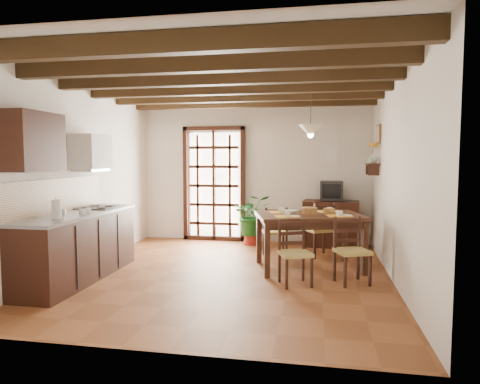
% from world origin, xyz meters
% --- Properties ---
extents(ground_plane, '(5.00, 5.00, 0.00)m').
position_xyz_m(ground_plane, '(0.00, 0.00, 0.00)').
color(ground_plane, brown).
extents(room_shell, '(4.52, 5.02, 2.81)m').
position_xyz_m(room_shell, '(0.00, 0.00, 1.82)').
color(room_shell, silver).
rests_on(room_shell, ground_plane).
extents(ceiling_beams, '(4.50, 4.34, 0.20)m').
position_xyz_m(ceiling_beams, '(0.00, 0.00, 2.69)').
color(ceiling_beams, black).
rests_on(ceiling_beams, room_shell).
extents(french_door, '(1.26, 0.11, 2.32)m').
position_xyz_m(french_door, '(-0.80, 2.45, 1.18)').
color(french_door, white).
rests_on(french_door, ground_plane).
extents(kitchen_counter, '(0.64, 2.25, 1.38)m').
position_xyz_m(kitchen_counter, '(-1.96, -0.60, 0.47)').
color(kitchen_counter, black).
rests_on(kitchen_counter, ground_plane).
extents(upper_cabinet, '(0.35, 0.80, 0.70)m').
position_xyz_m(upper_cabinet, '(-2.08, -1.30, 1.85)').
color(upper_cabinet, black).
rests_on(upper_cabinet, room_shell).
extents(range_hood, '(0.38, 0.60, 0.54)m').
position_xyz_m(range_hood, '(-2.05, -0.05, 1.73)').
color(range_hood, white).
rests_on(range_hood, room_shell).
extents(counter_items, '(0.50, 1.43, 0.25)m').
position_xyz_m(counter_items, '(-1.95, -0.51, 0.96)').
color(counter_items, black).
rests_on(counter_items, kitchen_counter).
extents(dining_table, '(1.73, 1.34, 0.83)m').
position_xyz_m(dining_table, '(1.12, 0.53, 0.72)').
color(dining_table, '#371E12').
rests_on(dining_table, ground_plane).
extents(chair_near_left, '(0.50, 0.49, 0.84)m').
position_xyz_m(chair_near_left, '(0.96, -0.33, 0.26)').
color(chair_near_left, tan).
rests_on(chair_near_left, ground_plane).
extents(chair_near_right, '(0.52, 0.51, 0.87)m').
position_xyz_m(chair_near_right, '(1.70, -0.13, 0.27)').
color(chair_near_right, tan).
rests_on(chair_near_right, ground_plane).
extents(chair_far_left, '(0.47, 0.46, 0.85)m').
position_xyz_m(chair_far_left, '(0.55, 1.18, 0.27)').
color(chair_far_left, tan).
rests_on(chair_far_left, ground_plane).
extents(chair_far_right, '(0.57, 0.56, 0.92)m').
position_xyz_m(chair_far_right, '(1.29, 1.38, 0.29)').
color(chair_far_right, tan).
rests_on(chair_far_right, ground_plane).
extents(table_setting, '(1.11, 0.74, 0.10)m').
position_xyz_m(table_setting, '(1.12, 0.53, 0.93)').
color(table_setting, gold).
rests_on(table_setting, dining_table).
extents(table_bowl, '(0.28, 0.28, 0.05)m').
position_xyz_m(table_bowl, '(0.85, 0.51, 0.85)').
color(table_bowl, white).
rests_on(table_bowl, dining_table).
extents(sideboard, '(1.05, 0.54, 0.86)m').
position_xyz_m(sideboard, '(1.49, 2.23, 0.43)').
color(sideboard, black).
rests_on(sideboard, ground_plane).
extents(crt_tv, '(0.42, 0.39, 0.35)m').
position_xyz_m(crt_tv, '(1.49, 2.22, 1.05)').
color(crt_tv, black).
rests_on(crt_tv, sideboard).
extents(fuse_box, '(0.25, 0.03, 0.32)m').
position_xyz_m(fuse_box, '(1.50, 2.48, 1.75)').
color(fuse_box, white).
rests_on(fuse_box, room_shell).
extents(plant_pot, '(0.35, 0.35, 0.22)m').
position_xyz_m(plant_pot, '(0.01, 2.16, 0.11)').
color(plant_pot, maroon).
rests_on(plant_pot, ground_plane).
extents(potted_plant, '(2.20, 2.03, 2.02)m').
position_xyz_m(potted_plant, '(0.01, 2.16, 0.57)').
color(potted_plant, '#144C19').
rests_on(potted_plant, ground_plane).
extents(wall_shelf, '(0.20, 0.42, 0.20)m').
position_xyz_m(wall_shelf, '(2.14, 1.60, 1.51)').
color(wall_shelf, black).
rests_on(wall_shelf, room_shell).
extents(shelf_vase, '(0.15, 0.15, 0.15)m').
position_xyz_m(shelf_vase, '(2.14, 1.60, 1.65)').
color(shelf_vase, '#B2BFB2').
rests_on(shelf_vase, wall_shelf).
extents(shelf_flowers, '(0.14, 0.14, 0.36)m').
position_xyz_m(shelf_flowers, '(2.14, 1.60, 1.86)').
color(shelf_flowers, gold).
rests_on(shelf_flowers, shelf_vase).
extents(framed_picture, '(0.03, 0.32, 0.32)m').
position_xyz_m(framed_picture, '(2.22, 1.60, 2.05)').
color(framed_picture, brown).
rests_on(framed_picture, room_shell).
extents(pendant_lamp, '(0.36, 0.36, 0.84)m').
position_xyz_m(pendant_lamp, '(1.12, 0.63, 2.08)').
color(pendant_lamp, black).
rests_on(pendant_lamp, room_shell).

